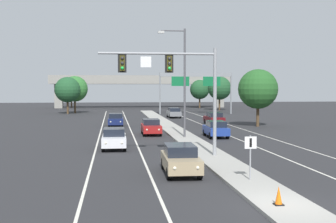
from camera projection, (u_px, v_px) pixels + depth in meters
name	position (u px, v px, depth m)	size (l,w,h in m)	color
ground_plane	(284.00, 207.00, 17.45)	(260.00, 260.00, 0.00)	#28282B
median_island	(198.00, 146.00, 35.28)	(2.40, 110.00, 0.15)	#9E9B93
lane_stripe_oncoming_center	(134.00, 138.00, 41.64)	(0.14, 100.00, 0.01)	silver
lane_stripe_receding_center	(232.00, 137.00, 42.80)	(0.14, 100.00, 0.01)	silver
edge_stripe_left	(99.00, 138.00, 41.23)	(0.14, 100.00, 0.01)	silver
edge_stripe_right	(265.00, 136.00, 43.21)	(0.14, 100.00, 0.01)	silver
overhead_signal_mast	(178.00, 78.00, 29.38)	(7.84, 0.44, 7.20)	gray
median_sign_post	(250.00, 151.00, 21.89)	(0.60, 0.10, 2.20)	gray
street_lamp_median	(182.00, 76.00, 41.04)	(2.58, 0.28, 10.00)	#4C4C51
car_oncoming_tan	(180.00, 159.00, 24.24)	(1.90, 4.50, 1.58)	tan
car_oncoming_white	(114.00, 138.00, 34.25)	(1.86, 4.49, 1.58)	silver
car_oncoming_red	(151.00, 127.00, 44.53)	(1.84, 4.48, 1.58)	maroon
car_oncoming_navy	(116.00, 120.00, 54.40)	(1.90, 4.50, 1.58)	#141E4C
car_receding_blue	(216.00, 129.00, 42.24)	(1.91, 4.50, 1.58)	navy
car_receding_darkred	(214.00, 118.00, 56.86)	(1.92, 4.51, 1.58)	#5B0F14
car_receding_grey	(174.00, 113.00, 70.11)	(1.85, 4.48, 1.58)	slate
traffic_cone_median_nose	(279.00, 196.00, 17.21)	(0.36, 0.36, 0.74)	black
highway_sign_gantry	(196.00, 80.00, 79.79)	(13.28, 0.42, 7.50)	gray
overpass_bridge	(141.00, 83.00, 105.86)	(42.40, 6.40, 7.65)	gray
tree_far_right_b	(200.00, 90.00, 104.74)	(4.60, 4.60, 6.65)	#4C3823
tree_far_left_a	(71.00, 87.00, 106.91)	(5.19, 5.19, 7.51)	#4C3823
tree_far_right_a	(258.00, 89.00, 53.91)	(4.83, 4.83, 6.99)	#4C3823
tree_far_left_b	(75.00, 89.00, 82.70)	(4.80, 4.80, 6.94)	#4C3823
tree_far_right_c	(220.00, 88.00, 93.54)	(4.94, 4.94, 7.15)	#4C3823
tree_far_left_c	(67.00, 90.00, 80.25)	(4.64, 4.64, 6.71)	#4C3823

